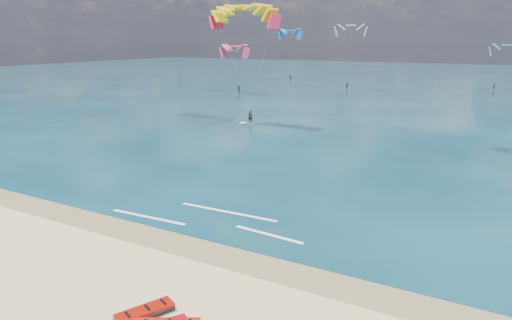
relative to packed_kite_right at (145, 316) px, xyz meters
The scene contains 7 objects.
ground 43.27m from the packed_kite_right, 96.64° to the left, with size 320.00×320.00×0.00m, color tan.
wet_sand_strip 7.80m from the packed_kite_right, 129.92° to the left, with size 320.00×2.40×0.01m, color brown.
sea 107.10m from the packed_kite_right, 92.68° to the left, with size 320.00×200.00×0.04m, color #092C35.
packed_kite_right is the anchor object (origin of this frame).
kitesurfer_main 40.75m from the packed_kite_right, 114.11° to the left, with size 9.41×6.39×15.95m.
shoreline_foam 10.17m from the packed_kite_right, 109.36° to the left, with size 12.67×3.61×0.01m.
distant_kites 81.97m from the packed_kite_right, 97.67° to the left, with size 71.80×33.81×13.28m.
Camera 1 is at (16.59, -14.79, 10.71)m, focal length 32.00 mm.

